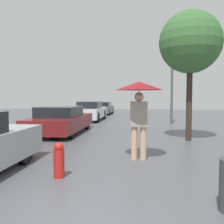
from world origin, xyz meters
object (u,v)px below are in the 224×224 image
tree (190,43)px  fire_hydrant (59,160)px  pedestrian (139,97)px  parked_car_farthest (102,108)px  parked_car_second (61,120)px  street_lamp (172,73)px  parked_car_third (90,111)px

tree → fire_hydrant: 6.63m
pedestrian → parked_car_farthest: size_ratio=0.49×
parked_car_farthest → tree: bearing=-68.1°
parked_car_second → street_lamp: size_ratio=0.89×
parked_car_third → street_lamp: size_ratio=0.85×
parked_car_farthest → street_lamp: size_ratio=0.79×
street_lamp → parked_car_farthest: bearing=124.8°
parked_car_third → street_lamp: (5.31, -1.77, 2.43)m
pedestrian → parked_car_second: size_ratio=0.44×
parked_car_third → fire_hydrant: 12.32m
parked_car_third → street_lamp: bearing=-18.5°
parked_car_second → tree: (5.33, -1.29, 3.02)m
parked_car_second → street_lamp: street_lamp is taller
parked_car_farthest → street_lamp: (5.50, -7.92, 2.50)m
pedestrian → parked_car_second: 5.71m
parked_car_third → parked_car_farthest: 6.15m
fire_hydrant → street_lamp: bearing=71.9°
pedestrian → fire_hydrant: pedestrian is taller
tree → street_lamp: street_lamp is taller
pedestrian → parked_car_second: (-3.52, 4.36, -1.06)m
fire_hydrant → pedestrian: bearing=45.8°
tree → street_lamp: bearing=89.8°
parked_car_second → parked_car_third: (0.04, 6.18, 0.04)m
parked_car_third → parked_car_farthest: parked_car_third is taller
tree → street_lamp: (0.02, 5.70, -0.54)m
parked_car_farthest → street_lamp: bearing=-55.2°
tree → pedestrian: bearing=-120.4°
parked_car_second → parked_car_farthest: bearing=90.7°
parked_car_third → tree: size_ratio=0.92×
parked_car_farthest → fire_hydrant: parked_car_farthest is taller
parked_car_second → parked_car_farthest: size_ratio=1.12×
parked_car_second → tree: bearing=-13.7°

